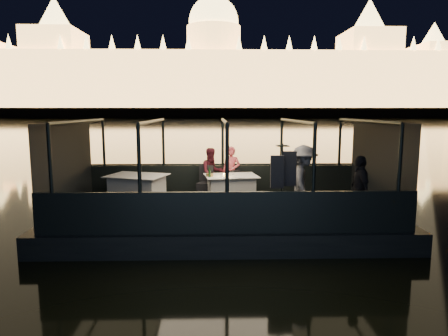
{
  "coord_description": "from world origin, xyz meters",
  "views": [
    {
      "loc": [
        -0.28,
        -10.12,
        3.08
      ],
      "look_at": [
        0.0,
        0.4,
        1.55
      ],
      "focal_mm": 32.0,
      "sensor_mm": 36.0,
      "label": 1
    }
  ],
  "objects_px": {
    "chair_port_right": "(234,183)",
    "coat_stand": "(282,186)",
    "person_man_maroon": "(212,172)",
    "dining_table_aft": "(137,190)",
    "person_woman_coral": "(231,172)",
    "wine_bottle": "(210,172)",
    "chair_port_left": "(206,184)",
    "passenger_dark": "(359,187)",
    "passenger_stripe": "(303,184)",
    "dining_table_central": "(231,189)"
  },
  "relations": [
    {
      "from": "person_man_maroon",
      "to": "dining_table_central",
      "type": "bearing_deg",
      "value": -74.18
    },
    {
      "from": "dining_table_central",
      "to": "passenger_dark",
      "type": "bearing_deg",
      "value": -37.9
    },
    {
      "from": "chair_port_left",
      "to": "wine_bottle",
      "type": "relative_size",
      "value": 3.38
    },
    {
      "from": "coat_stand",
      "to": "person_man_maroon",
      "type": "relative_size",
      "value": 1.26
    },
    {
      "from": "coat_stand",
      "to": "chair_port_left",
      "type": "bearing_deg",
      "value": 121.82
    },
    {
      "from": "chair_port_left",
      "to": "passenger_dark",
      "type": "relative_size",
      "value": 0.61
    },
    {
      "from": "person_man_maroon",
      "to": "passenger_dark",
      "type": "xyz_separation_m",
      "value": [
        3.37,
        -2.92,
        0.1
      ]
    },
    {
      "from": "chair_port_left",
      "to": "chair_port_right",
      "type": "relative_size",
      "value": 1.18
    },
    {
      "from": "dining_table_aft",
      "to": "passenger_dark",
      "type": "relative_size",
      "value": 0.98
    },
    {
      "from": "passenger_dark",
      "to": "person_woman_coral",
      "type": "bearing_deg",
      "value": -135.43
    },
    {
      "from": "coat_stand",
      "to": "passenger_stripe",
      "type": "height_order",
      "value": "coat_stand"
    },
    {
      "from": "passenger_dark",
      "to": "wine_bottle",
      "type": "xyz_separation_m",
      "value": [
        -3.43,
        1.91,
        0.06
      ]
    },
    {
      "from": "dining_table_aft",
      "to": "person_woman_coral",
      "type": "bearing_deg",
      "value": 18.82
    },
    {
      "from": "person_man_maroon",
      "to": "passenger_stripe",
      "type": "xyz_separation_m",
      "value": [
        2.16,
        -2.58,
        0.1
      ]
    },
    {
      "from": "dining_table_aft",
      "to": "person_woman_coral",
      "type": "relative_size",
      "value": 1.02
    },
    {
      "from": "dining_table_aft",
      "to": "person_man_maroon",
      "type": "height_order",
      "value": "person_man_maroon"
    },
    {
      "from": "passenger_stripe",
      "to": "person_woman_coral",
      "type": "bearing_deg",
      "value": 41.32
    },
    {
      "from": "coat_stand",
      "to": "person_woman_coral",
      "type": "height_order",
      "value": "coat_stand"
    },
    {
      "from": "person_man_maroon",
      "to": "chair_port_left",
      "type": "bearing_deg",
      "value": -142.22
    },
    {
      "from": "wine_bottle",
      "to": "person_woman_coral",
      "type": "bearing_deg",
      "value": 57.93
    },
    {
      "from": "coat_stand",
      "to": "person_man_maroon",
      "type": "bearing_deg",
      "value": 117.14
    },
    {
      "from": "dining_table_central",
      "to": "passenger_dark",
      "type": "distance_m",
      "value": 3.62
    },
    {
      "from": "person_woman_coral",
      "to": "passenger_stripe",
      "type": "xyz_separation_m",
      "value": [
        1.58,
        -2.58,
        0.1
      ]
    },
    {
      "from": "wine_bottle",
      "to": "coat_stand",
      "type": "bearing_deg",
      "value": -51.54
    },
    {
      "from": "chair_port_left",
      "to": "passenger_dark",
      "type": "xyz_separation_m",
      "value": [
        3.53,
        -2.65,
        0.4
      ]
    },
    {
      "from": "wine_bottle",
      "to": "dining_table_central",
      "type": "bearing_deg",
      "value": 26.02
    },
    {
      "from": "person_man_maroon",
      "to": "coat_stand",
      "type": "bearing_deg",
      "value": -84.04
    },
    {
      "from": "dining_table_aft",
      "to": "person_man_maroon",
      "type": "distance_m",
      "value": 2.27
    },
    {
      "from": "coat_stand",
      "to": "dining_table_central",
      "type": "bearing_deg",
      "value": 113.68
    },
    {
      "from": "passenger_dark",
      "to": "wine_bottle",
      "type": "bearing_deg",
      "value": -118.26
    },
    {
      "from": "dining_table_aft",
      "to": "chair_port_right",
      "type": "height_order",
      "value": "chair_port_right"
    },
    {
      "from": "passenger_stripe",
      "to": "passenger_dark",
      "type": "xyz_separation_m",
      "value": [
        1.22,
        -0.35,
        0.0
      ]
    },
    {
      "from": "dining_table_aft",
      "to": "chair_port_left",
      "type": "height_order",
      "value": "chair_port_left"
    },
    {
      "from": "chair_port_right",
      "to": "person_man_maroon",
      "type": "relative_size",
      "value": 0.55
    },
    {
      "from": "chair_port_left",
      "to": "dining_table_aft",
      "type": "bearing_deg",
      "value": -138.14
    },
    {
      "from": "dining_table_aft",
      "to": "chair_port_left",
      "type": "relative_size",
      "value": 1.6
    },
    {
      "from": "chair_port_left",
      "to": "person_woman_coral",
      "type": "height_order",
      "value": "person_woman_coral"
    },
    {
      "from": "chair_port_left",
      "to": "coat_stand",
      "type": "height_order",
      "value": "coat_stand"
    },
    {
      "from": "chair_port_right",
      "to": "passenger_stripe",
      "type": "height_order",
      "value": "passenger_stripe"
    },
    {
      "from": "person_man_maroon",
      "to": "passenger_stripe",
      "type": "bearing_deg",
      "value": -71.26
    },
    {
      "from": "dining_table_aft",
      "to": "passenger_dark",
      "type": "xyz_separation_m",
      "value": [
        5.43,
        -2.03,
        0.47
      ]
    },
    {
      "from": "chair_port_right",
      "to": "coat_stand",
      "type": "xyz_separation_m",
      "value": [
        0.91,
        -2.79,
        0.45
      ]
    },
    {
      "from": "chair_port_right",
      "to": "passenger_dark",
      "type": "bearing_deg",
      "value": -61.75
    },
    {
      "from": "chair_port_right",
      "to": "person_woman_coral",
      "type": "distance_m",
      "value": 0.41
    },
    {
      "from": "passenger_dark",
      "to": "chair_port_right",
      "type": "bearing_deg",
      "value": -133.53
    },
    {
      "from": "dining_table_central",
      "to": "chair_port_left",
      "type": "distance_m",
      "value": 0.84
    },
    {
      "from": "chair_port_right",
      "to": "wine_bottle",
      "type": "relative_size",
      "value": 2.86
    },
    {
      "from": "chair_port_left",
      "to": "wine_bottle",
      "type": "bearing_deg",
      "value": -58.42
    },
    {
      "from": "person_man_maroon",
      "to": "wine_bottle",
      "type": "distance_m",
      "value": 1.03
    },
    {
      "from": "dining_table_central",
      "to": "chair_port_left",
      "type": "bearing_deg",
      "value": 147.45
    }
  ]
}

